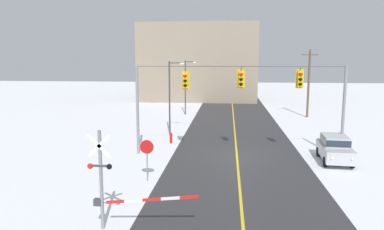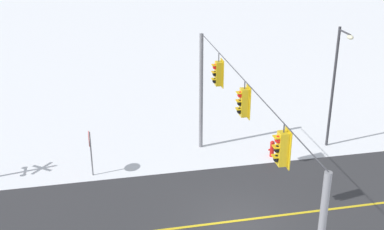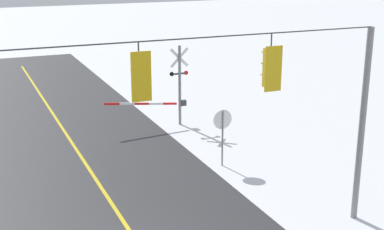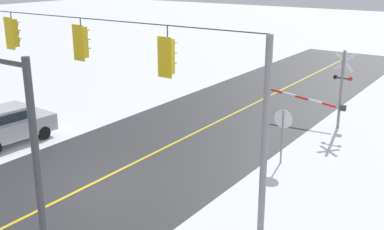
% 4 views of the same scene
% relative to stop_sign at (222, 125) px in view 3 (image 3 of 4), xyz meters
% --- Properties ---
extents(signal_span, '(14.20, 0.47, 6.22)m').
position_rel_stop_sign_xyz_m(signal_span, '(5.18, 5.78, 2.55)').
color(signal_span, gray).
rests_on(signal_span, ground).
extents(stop_sign, '(0.80, 0.09, 2.35)m').
position_rel_stop_sign_xyz_m(stop_sign, '(0.00, 0.00, 0.00)').
color(stop_sign, gray).
rests_on(stop_sign, ground).
extents(railroad_crossing, '(4.34, 0.31, 4.00)m').
position_rel_stop_sign_xyz_m(railroad_crossing, '(-0.17, -5.82, 0.28)').
color(railroad_crossing, gray).
rests_on(railroad_crossing, ground).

